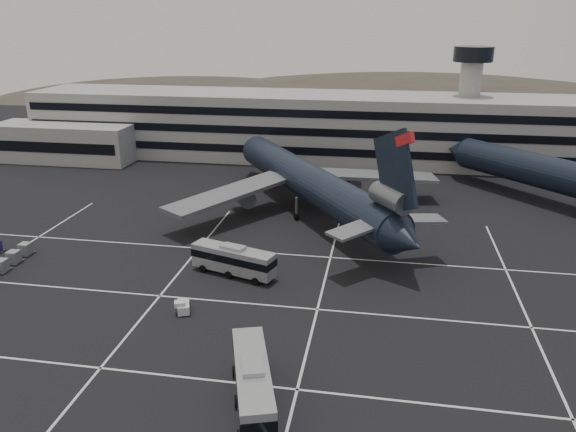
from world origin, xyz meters
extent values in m
plane|color=black|center=(0.00, 0.00, 0.00)|extent=(260.00, 260.00, 0.00)
cube|color=silver|center=(0.00, -10.00, 0.01)|extent=(90.00, 0.25, 0.01)
cube|color=silver|center=(0.00, 4.00, 0.01)|extent=(90.00, 0.25, 0.01)
cube|color=silver|center=(0.00, 18.00, 0.01)|extent=(90.00, 0.25, 0.01)
cube|color=silver|center=(-6.00, 6.00, 0.01)|extent=(0.25, 55.00, 0.01)
cube|color=silver|center=(12.00, 6.00, 0.01)|extent=(0.25, 55.00, 0.01)
cube|color=silver|center=(34.00, 6.00, 0.01)|extent=(0.25, 55.00, 0.01)
cube|color=gray|center=(0.00, 72.00, 7.00)|extent=(120.00, 18.00, 14.00)
cube|color=black|center=(0.00, 62.95, 3.50)|extent=(118.00, 0.20, 1.60)
cube|color=black|center=(0.00, 62.95, 7.50)|extent=(118.00, 0.20, 1.60)
cube|color=black|center=(0.00, 62.95, 11.20)|extent=(118.00, 0.20, 1.60)
cube|color=gray|center=(-50.00, 60.00, 4.00)|extent=(30.00, 10.00, 8.00)
cylinder|color=gray|center=(35.00, 74.00, 11.00)|extent=(4.40, 4.40, 22.00)
cylinder|color=black|center=(35.00, 74.00, 22.50)|extent=(8.00, 8.00, 3.00)
ellipsoid|color=#38332B|center=(-60.00, 170.00, -10.50)|extent=(196.00, 140.00, 32.00)
ellipsoid|color=#38332B|center=(30.00, 170.00, -13.50)|extent=(252.00, 180.00, 44.00)
cylinder|color=black|center=(6.91, 34.77, 5.20)|extent=(31.05, 43.18, 5.60)
cone|color=black|center=(-7.48, 56.66, 5.20)|extent=(7.15, 6.84, 5.60)
cone|color=black|center=(21.48, 12.63, 5.20)|extent=(6.96, 6.95, 5.04)
cube|color=black|center=(19.55, 15.56, 12.60)|extent=(5.62, 8.19, 10.97)
cube|color=red|center=(20.38, 14.30, 16.80)|extent=(2.23, 3.00, 2.24)
cylinder|color=#595B60|center=(19.28, 15.97, 9.30)|extent=(5.55, 6.50, 2.70)
cube|color=slate|center=(15.49, 14.08, 5.80)|extent=(7.55, 7.59, 0.87)
cube|color=slate|center=(22.51, 18.70, 5.80)|extent=(8.16, 5.71, 0.87)
cube|color=slate|center=(-4.63, 29.58, 4.40)|extent=(17.04, 21.22, 1.75)
cylinder|color=#595B60|center=(-3.77, 33.73, 2.70)|extent=(5.28, 6.08, 2.70)
cube|color=slate|center=(16.26, 43.31, 4.40)|extent=(22.65, 9.72, 1.75)
cylinder|color=#595B60|center=(12.10, 44.17, 2.70)|extent=(5.28, 6.08, 2.70)
cylinder|color=slate|center=(-1.53, 47.61, 2.20)|extent=(0.44, 0.44, 3.00)
cylinder|color=black|center=(-1.53, 47.61, 0.55)|extent=(1.02, 1.19, 1.10)
cylinder|color=slate|center=(5.34, 31.34, 2.20)|extent=(0.44, 0.44, 3.00)
cylinder|color=black|center=(5.34, 31.34, 0.55)|extent=(1.02, 1.19, 1.10)
cylinder|color=slate|center=(10.69, 34.86, 2.20)|extent=(0.44, 0.44, 3.00)
cylinder|color=black|center=(10.69, 34.86, 0.55)|extent=(1.02, 1.19, 1.10)
cone|color=black|center=(32.23, 61.42, 5.20)|extent=(7.17, 7.09, 5.60)
cube|color=#94969C|center=(8.76, -12.58, 2.17)|extent=(6.08, 11.92, 3.18)
cube|color=black|center=(8.76, -12.58, 2.56)|extent=(6.15, 12.00, 1.01)
cube|color=#94969C|center=(8.76, -12.58, 3.96)|extent=(2.59, 3.55, 0.37)
cylinder|color=black|center=(7.50, -12.98, 0.51)|extent=(0.63, 1.07, 1.02)
cylinder|color=black|center=(10.03, -12.18, 0.51)|extent=(0.63, 1.07, 1.02)
cylinder|color=black|center=(6.26, -9.09, 0.51)|extent=(0.63, 1.07, 1.02)
cylinder|color=black|center=(8.78, -8.29, 0.51)|extent=(0.63, 1.07, 1.02)
cube|color=#94969C|center=(0.85, 10.84, 2.01)|extent=(11.00, 5.60, 2.94)
cube|color=black|center=(0.85, 10.84, 2.36)|extent=(11.07, 5.68, 0.93)
cube|color=#94969C|center=(0.85, 10.84, 3.65)|extent=(3.27, 2.38, 0.34)
cylinder|color=black|center=(4.07, 8.53, 0.47)|extent=(0.99, 0.58, 0.94)
cylinder|color=black|center=(4.81, 10.86, 0.47)|extent=(0.99, 0.58, 0.94)
cylinder|color=black|center=(0.48, 9.68, 0.47)|extent=(0.99, 0.58, 0.94)
cylinder|color=black|center=(1.22, 12.01, 0.47)|extent=(0.99, 0.58, 0.94)
cylinder|color=black|center=(-3.11, 10.82, 0.47)|extent=(0.99, 0.58, 0.94)
cylinder|color=black|center=(-2.37, 13.15, 0.47)|extent=(0.99, 0.58, 0.94)
cube|color=beige|center=(-2.09, 1.05, 0.57)|extent=(1.98, 2.59, 0.94)
cube|color=beige|center=(-1.90, 0.57, 1.20)|extent=(1.40, 1.28, 0.52)
cylinder|color=black|center=(-2.33, 0.07, 0.29)|extent=(0.42, 0.63, 0.58)
cylinder|color=black|center=(-1.26, 0.47, 0.29)|extent=(0.42, 0.63, 0.58)
cylinder|color=black|center=(-2.92, 1.64, 0.29)|extent=(0.42, 0.63, 0.58)
cylinder|color=black|center=(-1.84, 2.04, 0.29)|extent=(0.42, 0.63, 0.58)
cube|color=#2D2D30|center=(-27.69, 6.68, 0.14)|extent=(1.76, 2.01, 0.16)
cylinder|color=black|center=(-27.69, 6.68, 0.09)|extent=(0.09, 0.18, 0.18)
cube|color=gray|center=(-27.69, 6.68, 0.93)|extent=(1.42, 1.42, 1.41)
cube|color=#2D2D30|center=(-27.81, 9.32, 0.14)|extent=(1.76, 2.01, 0.16)
cylinder|color=black|center=(-27.81, 9.32, 0.09)|extent=(0.09, 0.18, 0.18)
cube|color=gray|center=(-27.81, 9.32, 0.93)|extent=(1.42, 1.42, 1.41)
cube|color=#2D2D30|center=(-27.92, 11.96, 0.14)|extent=(1.76, 2.01, 0.16)
cylinder|color=black|center=(-27.92, 11.96, 0.09)|extent=(0.09, 0.18, 0.18)
cube|color=gray|center=(-27.92, 11.96, 0.93)|extent=(1.42, 1.42, 1.41)
camera|label=1|loc=(18.06, -49.42, 30.05)|focal=35.00mm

